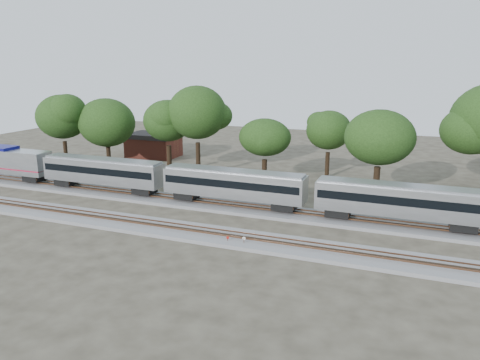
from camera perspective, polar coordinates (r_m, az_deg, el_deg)
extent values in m
plane|color=#383328|center=(54.67, -3.70, -5.23)|extent=(160.00, 160.00, 0.00)
cube|color=slate|center=(59.82, -1.28, -3.29)|extent=(160.00, 5.00, 0.40)
cube|color=brown|center=(59.05, -1.55, -3.06)|extent=(160.00, 0.08, 0.15)
cube|color=brown|center=(60.32, -1.02, -2.68)|extent=(160.00, 0.08, 0.15)
cube|color=slate|center=(51.23, -5.60, -6.39)|extent=(160.00, 5.00, 0.40)
cube|color=brown|center=(50.48, -5.98, -6.17)|extent=(160.00, 0.08, 0.15)
cube|color=brown|center=(51.67, -5.25, -5.67)|extent=(160.00, 0.08, 0.15)
cube|color=silver|center=(79.10, -25.57, 2.05)|extent=(11.21, 3.17, 3.49)
cube|color=maroon|center=(80.19, -26.12, 1.48)|extent=(13.75, 3.21, 0.19)
cube|color=black|center=(77.26, -23.74, 0.29)|extent=(2.75, 2.33, 0.95)
cube|color=silver|center=(68.52, -16.35, 1.05)|extent=(18.40, 3.17, 3.17)
cube|color=black|center=(68.45, -16.36, 1.31)|extent=(17.76, 3.22, 0.95)
cube|color=gray|center=(68.18, -16.44, 2.39)|extent=(17.98, 2.54, 0.37)
cube|color=black|center=(73.17, -20.38, -0.12)|extent=(2.75, 2.33, 0.95)
cube|color=black|center=(65.23, -11.56, -1.17)|extent=(2.75, 2.33, 0.95)
cube|color=silver|center=(58.76, -0.78, -0.49)|extent=(18.40, 3.17, 3.17)
cube|color=black|center=(58.68, -0.78, -0.19)|extent=(17.76, 3.22, 0.95)
cube|color=gray|center=(58.37, -0.79, 1.07)|extent=(17.98, 2.54, 0.37)
cube|color=black|center=(62.03, -6.49, -1.77)|extent=(2.75, 2.33, 0.95)
cube|color=black|center=(57.25, 5.42, -3.10)|extent=(2.75, 2.33, 0.95)
cube|color=silver|center=(54.75, 18.85, -2.37)|extent=(18.40, 3.17, 3.17)
cube|color=black|center=(54.66, 18.88, -2.05)|extent=(17.76, 3.22, 0.95)
cube|color=gray|center=(54.32, 18.99, -0.71)|extent=(17.98, 2.54, 0.37)
cube|color=black|center=(55.93, 11.86, -3.77)|extent=(2.75, 2.33, 0.95)
cube|color=black|center=(55.55, 25.57, -5.02)|extent=(2.75, 2.33, 0.95)
cylinder|color=#512D19|center=(48.19, -1.51, -7.44)|extent=(0.05, 0.05, 0.78)
cylinder|color=red|center=(48.06, -1.51, -7.06)|extent=(0.27, 0.09, 0.28)
cylinder|color=#512D19|center=(47.63, 0.48, -7.60)|extent=(0.06, 0.06, 0.95)
cylinder|color=silver|center=(47.47, 0.48, -7.13)|extent=(0.34, 0.03, 0.34)
cube|color=#512D19|center=(47.64, 0.14, -8.01)|extent=(0.54, 0.37, 0.30)
cube|color=brown|center=(93.96, -10.48, 3.97)|extent=(9.45, 6.63, 3.77)
cube|color=black|center=(93.59, -10.55, 5.36)|extent=(9.65, 6.84, 0.85)
cylinder|color=black|center=(86.64, -20.45, 2.84)|extent=(0.70, 0.70, 4.93)
ellipsoid|color=black|center=(85.69, -20.84, 7.23)|extent=(9.29, 9.29, 7.90)
cylinder|color=black|center=(83.54, -15.70, 2.65)|extent=(0.70, 0.70, 4.44)
ellipsoid|color=black|center=(82.61, -15.97, 6.75)|extent=(8.37, 8.37, 7.12)
cylinder|color=black|center=(78.53, -8.62, 2.45)|extent=(0.70, 0.70, 4.80)
ellipsoid|color=black|center=(77.49, -8.79, 7.17)|extent=(9.06, 9.06, 7.70)
cylinder|color=black|center=(76.06, -5.12, 2.48)|extent=(0.70, 0.70, 5.62)
ellipsoid|color=black|center=(74.90, -5.25, 8.20)|extent=(10.59, 10.59, 9.00)
cylinder|color=black|center=(70.78, 2.99, 0.94)|extent=(0.70, 0.70, 3.94)
ellipsoid|color=black|center=(69.76, 3.04, 5.23)|extent=(7.43, 7.43, 6.32)
cylinder|color=black|center=(76.57, 10.58, 1.82)|extent=(0.70, 0.70, 4.16)
ellipsoid|color=black|center=(75.58, 10.77, 6.01)|extent=(7.85, 7.85, 6.67)
cylinder|color=black|center=(65.42, 16.26, -0.41)|extent=(0.70, 0.70, 4.62)
ellipsoid|color=black|center=(64.20, 16.65, 5.01)|extent=(8.70, 8.70, 7.40)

